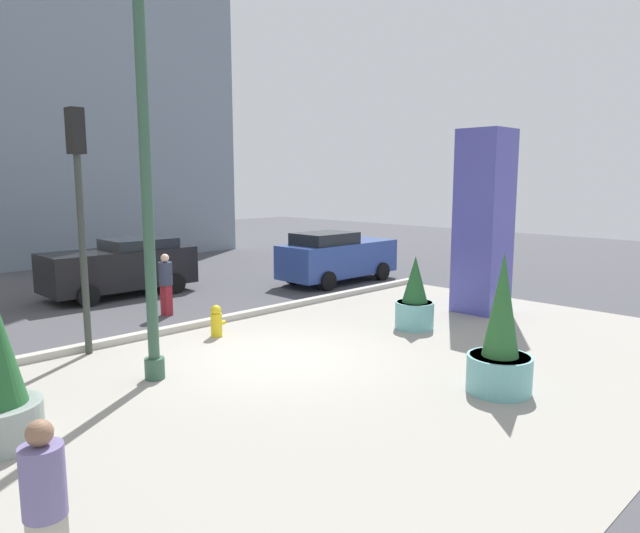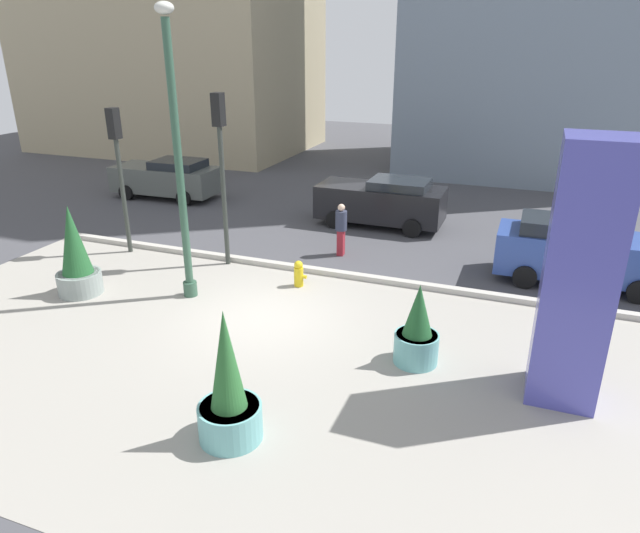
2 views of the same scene
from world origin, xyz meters
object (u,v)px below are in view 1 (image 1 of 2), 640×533
object	(u,v)px
fire_hydrant	(216,321)
car_intersection	(121,267)
traffic_light_far_side	(79,192)
lamp_post	(147,187)
art_pillar_blue	(483,222)
potted_plant_mid_plaza	(415,300)
pedestrian_on_sidewalk	(45,504)
potted_plant_curbside	(501,342)
pedestrian_by_curb	(166,281)
car_curb_west	(337,257)

from	to	relation	value
fire_hydrant	car_intersection	bearing A→B (deg)	83.55
fire_hydrant	traffic_light_far_side	distance (m)	4.08
lamp_post	art_pillar_blue	world-z (taller)	lamp_post
lamp_post	fire_hydrant	size ratio (longest dim) A/B	9.53
potted_plant_mid_plaza	pedestrian_on_sidewalk	xyz separation A→B (m)	(-9.76, -3.29, 0.21)
art_pillar_blue	potted_plant_curbside	xyz separation A→B (m)	(-5.27, -3.37, -1.58)
lamp_post	pedestrian_by_curb	size ratio (longest dim) A/B	4.30
lamp_post	car_curb_west	xyz separation A→B (m)	(9.61, 4.56, -2.57)
art_pillar_blue	potted_plant_mid_plaza	xyz separation A→B (m)	(-2.82, 0.17, -1.75)
fire_hydrant	car_curb_west	distance (m)	7.76
fire_hydrant	car_curb_west	size ratio (longest dim) A/B	0.17
potted_plant_mid_plaza	traffic_light_far_side	distance (m)	7.89
potted_plant_mid_plaza	car_curb_west	world-z (taller)	car_curb_west
pedestrian_by_curb	pedestrian_on_sidewalk	xyz separation A→B (m)	(-6.20, -8.83, 0.00)
fire_hydrant	pedestrian_by_curb	size ratio (longest dim) A/B	0.45
car_curb_west	pedestrian_by_curb	distance (m)	6.86
traffic_light_far_side	car_curb_west	bearing A→B (deg)	12.48
lamp_post	art_pillar_blue	size ratio (longest dim) A/B	1.45
traffic_light_far_side	car_intersection	xyz separation A→B (m)	(3.36, 5.36, -2.45)
fire_hydrant	traffic_light_far_side	xyz separation A→B (m)	(-2.66, 0.79, 2.99)
fire_hydrant	car_curb_west	xyz separation A→B (m)	(7.15, 2.96, 0.55)
lamp_post	potted_plant_mid_plaza	bearing A→B (deg)	-10.79
fire_hydrant	car_intersection	distance (m)	6.21
fire_hydrant	car_curb_west	bearing A→B (deg)	22.48
traffic_light_far_side	potted_plant_mid_plaza	bearing A→B (deg)	-28.86
lamp_post	potted_plant_curbside	bearing A→B (deg)	-50.90
fire_hydrant	pedestrian_by_curb	bearing A→B (deg)	83.96
lamp_post	potted_plant_curbside	xyz separation A→B (m)	(3.85, -4.74, -2.60)
traffic_light_far_side	car_intersection	size ratio (longest dim) A/B	1.10
fire_hydrant	car_intersection	size ratio (longest dim) A/B	0.16
art_pillar_blue	fire_hydrant	world-z (taller)	art_pillar_blue
potted_plant_curbside	traffic_light_far_side	size ratio (longest dim) A/B	0.49
potted_plant_mid_plaza	potted_plant_curbside	bearing A→B (deg)	-124.64
traffic_light_far_side	fire_hydrant	bearing A→B (deg)	-16.48
pedestrian_by_curb	car_intersection	bearing A→B (deg)	83.23
car_intersection	car_curb_west	distance (m)	7.20
car_intersection	traffic_light_far_side	bearing A→B (deg)	-122.09
lamp_post	traffic_light_far_side	world-z (taller)	lamp_post
traffic_light_far_side	car_curb_west	world-z (taller)	traffic_light_far_side
potted_plant_curbside	lamp_post	bearing A→B (deg)	129.10
potted_plant_mid_plaza	traffic_light_far_side	bearing A→B (deg)	151.14
lamp_post	pedestrian_on_sidewalk	world-z (taller)	lamp_post
art_pillar_blue	pedestrian_on_sidewalk	distance (m)	13.05
potted_plant_curbside	traffic_light_far_side	distance (m)	8.57
lamp_post	car_curb_west	world-z (taller)	lamp_post
art_pillar_blue	car_curb_west	world-z (taller)	art_pillar_blue
lamp_post	traffic_light_far_side	xyz separation A→B (m)	(-0.21, 2.39, -0.13)
fire_hydrant	pedestrian_on_sidewalk	bearing A→B (deg)	-134.15
fire_hydrant	pedestrian_on_sidewalk	size ratio (longest dim) A/B	0.45
fire_hydrant	pedestrian_on_sidewalk	distance (m)	8.51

